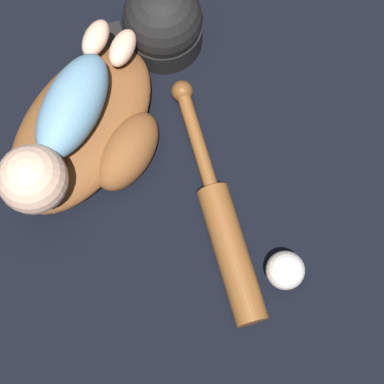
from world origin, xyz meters
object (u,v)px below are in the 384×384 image
at_px(baby_figure, 59,131).
at_px(baseball_bat, 223,226).
at_px(baseball, 285,270).
at_px(baseball_cap, 162,23).
at_px(baseball_glove, 89,131).

distance_m(baby_figure, baseball_bat, 0.34).
height_order(baby_figure, baseball_bat, baby_figure).
bearing_deg(baseball, baseball_bat, -115.55).
xyz_separation_m(baby_figure, baseball_cap, (-0.29, 0.11, -0.08)).
bearing_deg(baseball_cap, baseball_glove, -19.81).
relative_size(baseball_glove, baby_figure, 1.05).
xyz_separation_m(baseball_glove, baseball_cap, (-0.24, 0.09, 0.02)).
distance_m(baby_figure, baseball_cap, 0.32).
bearing_deg(baseball, baby_figure, -107.67).
height_order(baseball_glove, baseball, baseball_glove).
bearing_deg(baseball_cap, baseball, 36.69).
relative_size(baseball, baseball_cap, 0.29).
bearing_deg(baby_figure, baseball_cap, 158.71).
bearing_deg(baseball_cap, baseball_bat, 27.90).
bearing_deg(baby_figure, baseball_glove, 151.50).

